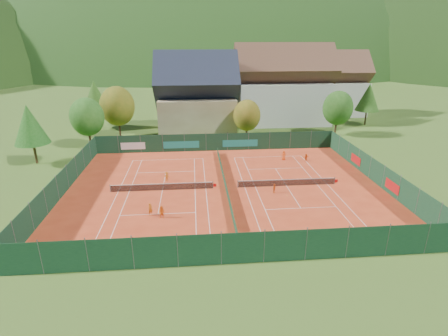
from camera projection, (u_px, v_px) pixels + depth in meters
ground at (225, 188)px, 44.80m from camera, size 600.00×600.00×0.00m
clay_pad at (225, 188)px, 44.79m from camera, size 40.00×32.00×0.01m
court_markings_left at (162, 190)px, 44.13m from camera, size 11.03×23.83×0.00m
court_markings_right at (286, 186)px, 45.45m from camera, size 11.03×23.83×0.00m
tennis_net_left at (163, 187)px, 43.97m from camera, size 13.30×0.10×1.02m
tennis_net_right at (288, 182)px, 45.29m from camera, size 13.30×0.10×1.02m
court_divider at (225, 184)px, 44.62m from camera, size 0.03×28.80×1.00m
fence_north at (214, 142)px, 59.17m from camera, size 40.00×0.10×3.00m
fence_south at (243, 248)px, 29.34m from camera, size 40.00×0.04×3.00m
fence_west at (63, 183)px, 42.62m from camera, size 0.04×32.00×3.00m
fence_east at (376, 172)px, 45.97m from camera, size 0.09×32.00×3.00m
chalet at (197, 99)px, 70.22m from camera, size 16.20×12.00×16.00m
hotel_block_a at (282, 89)px, 77.12m from camera, size 21.60×11.00×17.25m
hotel_block_b at (330, 87)px, 86.01m from camera, size 17.28×10.00×15.50m
tree_west_front at (87, 117)px, 59.76m from camera, size 5.72×5.72×8.69m
tree_west_mid at (117, 106)px, 65.45m from camera, size 6.44×6.44×9.78m
tree_west_back at (95, 96)px, 72.19m from camera, size 5.60×5.60×10.00m
tree_center at (247, 115)px, 64.17m from camera, size 5.01×5.01×7.60m
tree_east_front at (338, 108)px, 67.28m from camera, size 5.72×5.72×8.69m
tree_east_mid at (368, 97)px, 75.34m from camera, size 5.04×5.04×9.00m
tree_west_side at (30, 125)px, 51.56m from camera, size 5.04×5.04×9.00m
tree_east_back at (320, 89)px, 81.90m from camera, size 7.15×7.15×10.86m
mountain_backdrop at (234, 115)px, 278.89m from camera, size 820.00×530.00×242.00m
ball_hopper at (349, 230)px, 33.91m from camera, size 0.34×0.34×0.80m
loose_ball_0 at (130, 217)px, 37.43m from camera, size 0.07×0.07×0.07m
loose_ball_1 at (269, 236)px, 33.82m from camera, size 0.07×0.07×0.07m
loose_ball_2 at (246, 181)px, 46.79m from camera, size 0.07×0.07×0.07m
loose_ball_3 at (206, 161)px, 54.41m from camera, size 0.07×0.07×0.07m
loose_ball_4 at (287, 196)px, 42.53m from camera, size 0.07×0.07×0.07m
player_left_near at (150, 209)px, 37.74m from camera, size 0.60×0.59×1.40m
player_left_mid at (162, 212)px, 37.02m from camera, size 0.80×0.69×1.45m
player_left_far at (167, 176)px, 46.85m from camera, size 0.84×0.50×1.27m
player_right_near at (274, 188)px, 43.22m from camera, size 0.66×0.74×1.20m
player_right_far_a at (284, 155)px, 54.82m from camera, size 0.80×0.57×1.53m
player_right_far_b at (306, 157)px, 54.36m from camera, size 1.18×0.62×1.22m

